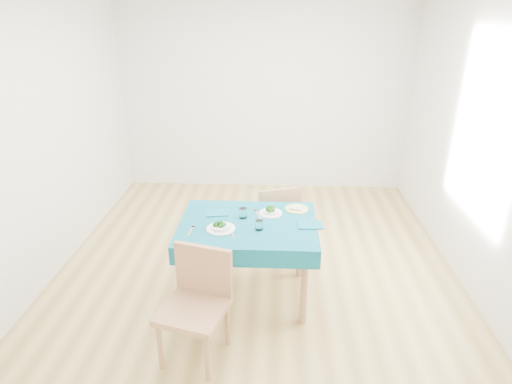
{
  "coord_description": "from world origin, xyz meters",
  "views": [
    {
      "loc": [
        0.18,
        -3.73,
        2.45
      ],
      "look_at": [
        0.0,
        0.0,
        0.85
      ],
      "focal_mm": 30.0,
      "sensor_mm": 36.0,
      "label": 1
    }
  ],
  "objects_px": {
    "chair_near": "(192,294)",
    "chair_far": "(274,209)",
    "bowl_near": "(221,225)",
    "bowl_far": "(271,211)",
    "side_plate": "(297,209)",
    "table": "(248,260)"
  },
  "relations": [
    {
      "from": "chair_near",
      "to": "chair_far",
      "type": "xyz_separation_m",
      "value": [
        0.58,
        1.5,
        -0.02
      ]
    },
    {
      "from": "table",
      "to": "chair_near",
      "type": "bearing_deg",
      "value": -114.77
    },
    {
      "from": "table",
      "to": "bowl_near",
      "type": "bearing_deg",
      "value": -149.41
    },
    {
      "from": "table",
      "to": "bowl_near",
      "type": "distance_m",
      "value": 0.49
    },
    {
      "from": "chair_near",
      "to": "side_plate",
      "type": "bearing_deg",
      "value": 68.77
    },
    {
      "from": "chair_far",
      "to": "bowl_near",
      "type": "distance_m",
      "value": 1.0
    },
    {
      "from": "table",
      "to": "bowl_far",
      "type": "height_order",
      "value": "bowl_far"
    },
    {
      "from": "table",
      "to": "side_plate",
      "type": "distance_m",
      "value": 0.64
    },
    {
      "from": "table",
      "to": "chair_far",
      "type": "relative_size",
      "value": 1.07
    },
    {
      "from": "chair_far",
      "to": "side_plate",
      "type": "height_order",
      "value": "chair_far"
    },
    {
      "from": "chair_near",
      "to": "side_plate",
      "type": "distance_m",
      "value": 1.33
    },
    {
      "from": "chair_near",
      "to": "chair_far",
      "type": "distance_m",
      "value": 1.61
    },
    {
      "from": "bowl_near",
      "to": "bowl_far",
      "type": "distance_m",
      "value": 0.52
    },
    {
      "from": "bowl_far",
      "to": "table",
      "type": "bearing_deg",
      "value": -135.73
    },
    {
      "from": "chair_far",
      "to": "bowl_far",
      "type": "relative_size",
      "value": 5.22
    },
    {
      "from": "chair_near",
      "to": "bowl_near",
      "type": "xyz_separation_m",
      "value": [
        0.13,
        0.64,
        0.22
      ]
    },
    {
      "from": "bowl_far",
      "to": "bowl_near",
      "type": "bearing_deg",
      "value": -142.39
    },
    {
      "from": "chair_near",
      "to": "chair_far",
      "type": "relative_size",
      "value": 1.04
    },
    {
      "from": "chair_far",
      "to": "chair_near",
      "type": "bearing_deg",
      "value": 51.46
    },
    {
      "from": "table",
      "to": "bowl_far",
      "type": "bearing_deg",
      "value": 44.27
    },
    {
      "from": "chair_far",
      "to": "side_plate",
      "type": "relative_size",
      "value": 5.1
    },
    {
      "from": "table",
      "to": "side_plate",
      "type": "height_order",
      "value": "side_plate"
    }
  ]
}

